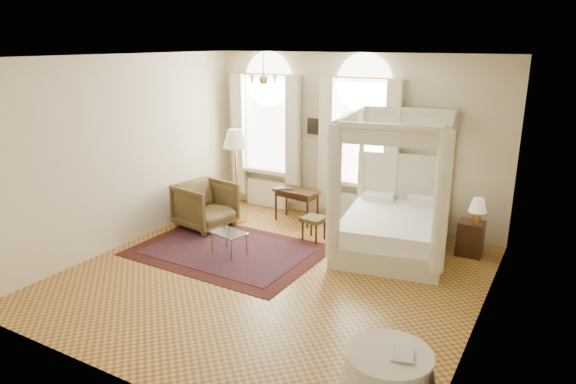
% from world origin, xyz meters
% --- Properties ---
extents(ground, '(6.00, 6.00, 0.00)m').
position_xyz_m(ground, '(0.00, 0.00, 0.00)').
color(ground, '#AD7732').
rests_on(ground, ground).
extents(room_walls, '(6.00, 6.00, 6.00)m').
position_xyz_m(room_walls, '(0.00, 0.00, 1.98)').
color(room_walls, beige).
rests_on(room_walls, ground).
extents(window_left, '(1.62, 0.27, 3.29)m').
position_xyz_m(window_left, '(-1.90, 2.87, 1.49)').
color(window_left, white).
rests_on(window_left, room_walls).
extents(window_right, '(1.62, 0.27, 3.29)m').
position_xyz_m(window_right, '(0.20, 2.87, 1.49)').
color(window_right, white).
rests_on(window_right, room_walls).
extents(chandelier, '(0.51, 0.45, 0.50)m').
position_xyz_m(chandelier, '(-0.90, 1.20, 2.91)').
color(chandelier, '#B9873D').
rests_on(chandelier, room_walls).
extents(wall_pictures, '(2.54, 0.03, 0.39)m').
position_xyz_m(wall_pictures, '(0.09, 2.97, 1.89)').
color(wall_pictures, black).
rests_on(wall_pictures, room_walls).
extents(canopy_bed, '(2.12, 2.45, 2.37)m').
position_xyz_m(canopy_bed, '(1.29, 1.80, 0.54)').
color(canopy_bed, beige).
rests_on(canopy_bed, ground).
extents(nightstand, '(0.42, 0.38, 0.59)m').
position_xyz_m(nightstand, '(2.48, 2.34, 0.29)').
color(nightstand, '#331E0E').
rests_on(nightstand, ground).
extents(nightstand_lamp, '(0.29, 0.29, 0.43)m').
position_xyz_m(nightstand_lamp, '(2.55, 2.33, 0.87)').
color(nightstand_lamp, '#B9873D').
rests_on(nightstand_lamp, nightstand).
extents(writing_desk, '(0.93, 0.57, 0.66)m').
position_xyz_m(writing_desk, '(-0.89, 2.36, 0.57)').
color(writing_desk, '#331E0E').
rests_on(writing_desk, ground).
extents(laptop, '(0.36, 0.28, 0.03)m').
position_xyz_m(laptop, '(-1.11, 2.32, 0.68)').
color(laptop, black).
rests_on(laptop, writing_desk).
extents(stool, '(0.42, 0.42, 0.44)m').
position_xyz_m(stool, '(-0.13, 1.62, 0.37)').
color(stool, '#433D1C').
rests_on(stool, ground).
extents(armchair, '(1.13, 1.10, 0.89)m').
position_xyz_m(armchair, '(-2.27, 1.20, 0.45)').
color(armchair, '#4D3E21').
rests_on(armchair, ground).
extents(coffee_table, '(0.67, 0.54, 0.40)m').
position_xyz_m(coffee_table, '(-1.08, 0.32, 0.36)').
color(coffee_table, silver).
rests_on(coffee_table, ground).
extents(floor_lamp, '(0.48, 0.48, 1.87)m').
position_xyz_m(floor_lamp, '(-1.93, 1.77, 1.60)').
color(floor_lamp, '#B9873D').
rests_on(floor_lamp, ground).
extents(oriental_rug, '(3.19, 2.32, 0.01)m').
position_xyz_m(oriental_rug, '(-1.18, 0.42, 0.01)').
color(oriental_rug, '#40150F').
rests_on(oriental_rug, ground).
extents(book, '(0.27, 0.32, 0.03)m').
position_xyz_m(book, '(2.58, -2.13, 0.71)').
color(book, black).
rests_on(book, side_table).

